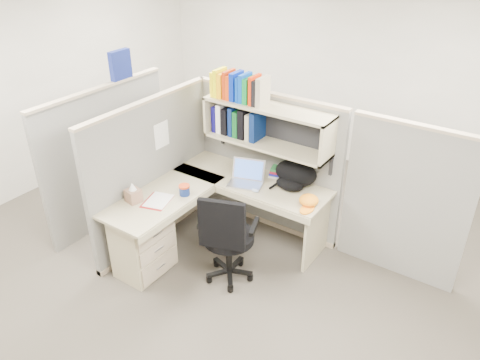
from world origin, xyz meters
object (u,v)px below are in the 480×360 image
Objects in this scene: snack_canister at (184,190)px; backpack at (293,175)px; laptop at (245,174)px; desk at (172,228)px; task_chair at (228,251)px.

backpack is at bearing 42.89° from snack_canister.
laptop is at bearing 52.53° from snack_canister.
laptop is at bearing 60.88° from desk.
laptop is 0.66m from snack_canister.
desk is at bearing -92.82° from snack_canister.
backpack is 0.43× the size of task_chair.
backpack reaches higher than snack_canister.
backpack is (0.43, 0.25, 0.01)m from laptop.
task_chair reaches higher than backpack.
desk is 1.37m from backpack.
desk is 1.66× the size of task_chair.
task_chair is at bearing 7.09° from desk.
snack_canister is (-0.83, -0.77, -0.08)m from backpack.
task_chair is (0.64, 0.08, -0.07)m from desk.
snack_canister reaches higher than desk.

